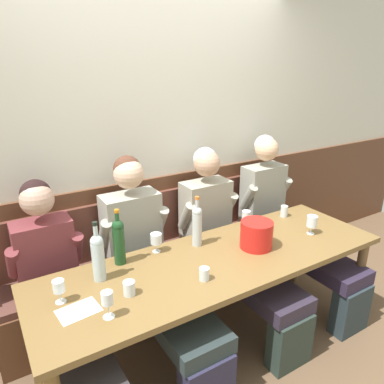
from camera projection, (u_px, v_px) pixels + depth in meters
The scene contains 22 objects.
ground_plane at pixel (228, 362), 2.51m from camera, with size 6.80×6.80×0.02m, color brown.
room_wall_back at pixel (152, 135), 2.91m from camera, with size 6.80×0.08×2.80m, color silver.
wood_wainscot_panel at pixel (159, 235), 3.16m from camera, with size 6.80×0.03×1.06m, color brown.
wall_bench at pixel (171, 271), 3.08m from camera, with size 2.70×0.42×0.94m.
dining_table at pixel (218, 269), 2.41m from camera, with size 2.40×0.76×0.73m.
person_left_seat at pixel (58, 293), 2.21m from camera, with size 0.48×1.22×1.26m.
person_right_seat at pixel (150, 260), 2.52m from camera, with size 0.52×1.22×1.33m.
person_center_left_seat at pixel (227, 238), 2.85m from camera, with size 0.51×1.22×1.31m.
person_center_right_seat at pixel (286, 220), 3.16m from camera, with size 0.50×1.22×1.34m.
ice_bucket at pixel (256, 235), 2.50m from camera, with size 0.22×0.22×0.19m, color red.
wine_bottle_green_tall at pixel (98, 256), 2.11m from camera, with size 0.08×0.08×0.37m.
wine_bottle_clear_water at pixel (197, 224), 2.51m from camera, with size 0.07×0.07×0.36m.
wine_bottle_amber_mid at pixel (119, 240), 2.28m from camera, with size 0.07×0.07×0.37m.
wine_glass_center_front at pixel (312, 222), 2.70m from camera, with size 0.08×0.08×0.14m.
wine_glass_near_bucket at pixel (107, 300), 1.81m from camera, with size 0.06×0.06×0.15m.
wine_glass_by_bottle at pixel (246, 216), 2.81m from camera, with size 0.07×0.07×0.13m.
wine_glass_mid_left at pixel (59, 287), 1.92m from camera, with size 0.06×0.06×0.13m.
wine_glass_right_end at pixel (156, 239), 2.44m from camera, with size 0.08×0.08×0.13m.
water_tumbler_center at pixel (129, 288), 2.01m from camera, with size 0.07×0.07×0.08m, color silver.
water_tumbler_left at pixel (204, 274), 2.14m from camera, with size 0.06×0.06×0.08m, color silver.
water_tumbler_right at pixel (284, 211), 3.02m from camera, with size 0.06×0.06×0.09m, color silver.
tasting_sheet_left_guest at pixel (79, 311), 1.89m from camera, with size 0.21×0.15×0.00m, color white.
Camera 1 is at (-1.24, -1.54, 1.96)m, focal length 33.95 mm.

